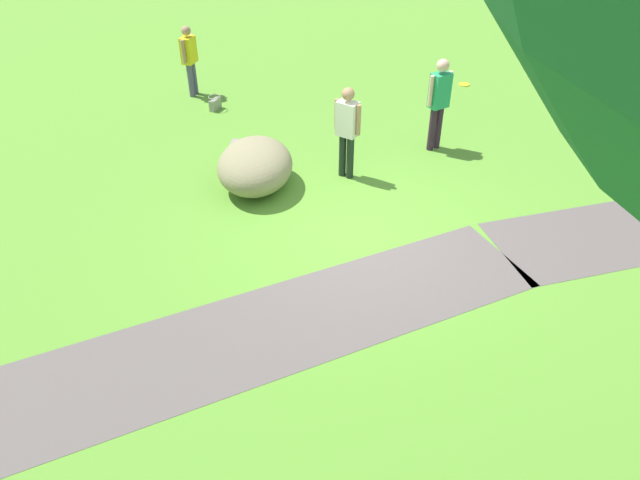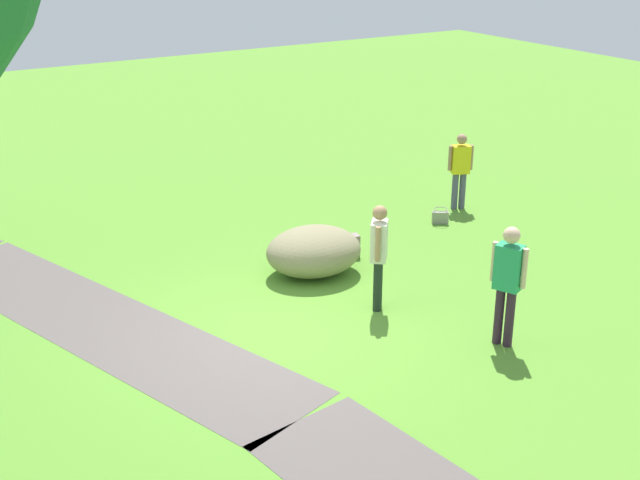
{
  "view_description": "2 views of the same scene",
  "coord_description": "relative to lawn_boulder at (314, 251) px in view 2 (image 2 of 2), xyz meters",
  "views": [
    {
      "loc": [
        1.55,
        7.61,
        5.59
      ],
      "look_at": [
        0.8,
        1.5,
        1.05
      ],
      "focal_mm": 33.75,
      "sensor_mm": 36.0,
      "label": 1
    },
    {
      "loc": [
        -9.49,
        5.0,
        5.79
      ],
      "look_at": [
        -0.26,
        -0.65,
        1.45
      ],
      "focal_mm": 46.42,
      "sensor_mm": 36.0,
      "label": 2
    }
  ],
  "objects": [
    {
      "name": "ground_plane",
      "position": [
        -1.56,
        1.65,
        -0.42
      ],
      "size": [
        48.0,
        48.0,
        0.0
      ],
      "primitive_type": "plane",
      "color": "#58922F"
    },
    {
      "name": "footpath_segment_mid",
      "position": [
        0.15,
        3.68,
        -0.41
      ],
      "size": [
        8.11,
        4.07,
        0.01
      ],
      "color": "#5C5250",
      "rests_on": "ground"
    },
    {
      "name": "lawn_boulder",
      "position": [
        0.0,
        0.0,
        0.0
      ],
      "size": [
        1.59,
        1.86,
        0.83
      ],
      "color": "gray",
      "rests_on": "ground"
    },
    {
      "name": "woman_with_handbag",
      "position": [
        1.29,
        -4.28,
        0.49
      ],
      "size": [
        0.37,
        0.48,
        1.58
      ],
      "color": "#4D4D68",
      "rests_on": "ground"
    },
    {
      "name": "man_near_boulder",
      "position": [
        -3.51,
        -1.03,
        0.63
      ],
      "size": [
        0.48,
        0.37,
        1.79
      ],
      "color": "#321F31",
      "rests_on": "ground"
    },
    {
      "name": "passerby_on_path",
      "position": [
        -1.64,
        -0.17,
        0.57
      ],
      "size": [
        0.43,
        0.42,
        1.69
      ],
      "color": "black",
      "rests_on": "ground"
    },
    {
      "name": "handbag_on_grass",
      "position": [
        0.78,
        -3.4,
        -0.28
      ],
      "size": [
        0.37,
        0.37,
        0.31
      ],
      "color": "gray",
      "rests_on": "ground"
    },
    {
      "name": "backpack_by_boulder",
      "position": [
        0.31,
        -0.97,
        -0.22
      ],
      "size": [
        0.3,
        0.32,
        0.4
      ],
      "color": "gray",
      "rests_on": "ground"
    }
  ]
}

